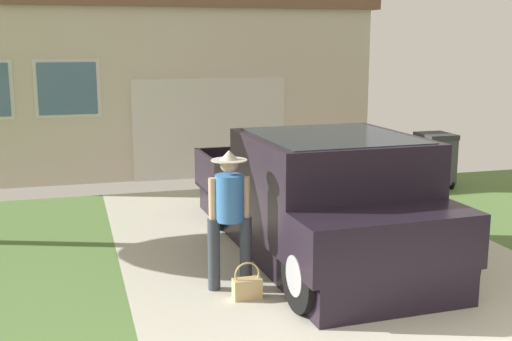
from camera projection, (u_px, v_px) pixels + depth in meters
name	position (u px, v px, depth m)	size (l,w,h in m)	color
pickup_truck	(323.00, 201.00, 8.48)	(2.32, 5.18, 1.66)	black
person_with_hat	(230.00, 210.00, 7.35)	(0.50, 0.40, 1.62)	#333842
handbag	(247.00, 287.00, 7.21)	(0.32, 0.16, 0.42)	tan
house_with_garage	(148.00, 65.00, 15.43)	(9.38, 5.34, 4.42)	beige
wheeled_trash_bin	(435.00, 158.00, 12.66)	(0.60, 0.72, 1.06)	#424247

